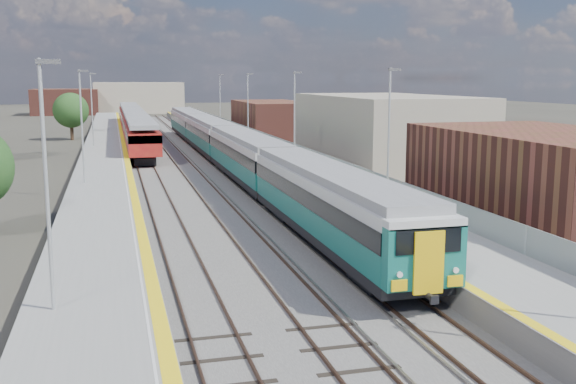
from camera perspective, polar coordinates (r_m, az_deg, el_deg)
name	(u,v)px	position (r m, az deg, el deg)	size (l,w,h in m)	color
ground	(204,164)	(63.76, -7.09, 2.38)	(320.00, 320.00, 0.00)	#47443A
ballast_bed	(178,161)	(65.98, -9.32, 2.59)	(10.50, 155.00, 0.06)	#565451
tracks	(182,158)	(67.68, -8.95, 2.84)	(8.96, 160.00, 0.17)	#4C3323
platform_right	(254,154)	(67.02, -2.89, 3.25)	(4.70, 155.00, 8.52)	slate
platform_left	(105,158)	(65.64, -15.25, 2.77)	(4.30, 155.00, 8.52)	slate
buildings	(61,65)	(151.67, -18.66, 10.16)	(72.00, 185.50, 40.00)	brown
green_train	(226,143)	(60.38, -5.28, 4.13)	(2.87, 79.95, 3.16)	black
red_train	(134,123)	(90.16, -12.92, 5.72)	(2.97, 60.12, 3.74)	black
tree_c	(71,110)	(91.91, -17.91, 6.59)	(4.52, 4.52, 6.12)	#382619
tree_d	(367,118)	(80.45, 6.70, 6.28)	(3.95, 3.95, 5.36)	#382619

